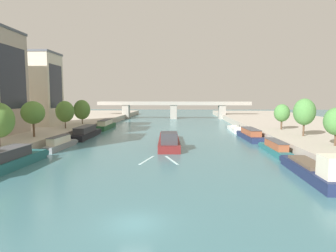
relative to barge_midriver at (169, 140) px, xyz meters
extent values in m
plane|color=#42757F|center=(-1.00, -35.04, -0.98)|extent=(400.00, 400.00, 0.00)
cube|color=#B7AD9E|center=(-39.63, 19.96, -0.02)|extent=(36.00, 170.00, 1.91)
cube|color=#B7AD9E|center=(37.63, 19.96, -0.02)|extent=(36.00, 170.00, 1.91)
cube|color=maroon|center=(-0.04, 0.78, -0.37)|extent=(4.74, 20.27, 1.20)
cube|color=maroon|center=(-0.55, 11.18, -0.25)|extent=(3.63, 1.42, 0.97)
cube|color=maroon|center=(-0.04, 0.78, 0.26)|extent=(4.82, 20.28, 0.06)
cube|color=#38383D|center=(0.30, -6.05, 1.27)|extent=(3.01, 4.16, 1.96)
cube|color=black|center=(0.20, -4.03, 1.56)|extent=(2.25, 0.14, 0.55)
cube|color=brown|center=(-0.14, 2.79, 0.47)|extent=(3.44, 10.59, 0.36)
cylinder|color=#232328|center=(0.82, -5.21, 0.84)|extent=(0.07, 0.07, 1.10)
cube|color=silver|center=(0.96, -13.48, -0.96)|extent=(2.28, 5.80, 0.03)
cube|color=silver|center=(-2.64, -13.66, -0.96)|extent=(1.72, 5.92, 0.03)
cube|color=#23666B|center=(-20.02, -20.33, -0.33)|extent=(3.70, 15.35, 1.29)
cube|color=#23666B|center=(-19.73, -12.37, -0.20)|extent=(3.03, 1.37, 1.02)
cube|color=#23666B|center=(-20.02, -20.33, 0.35)|extent=(3.76, 15.35, 0.06)
cube|color=#38383D|center=(-20.05, -21.10, 1.03)|extent=(2.93, 9.84, 1.30)
cube|color=#4C4C51|center=(-20.05, -21.10, 1.72)|extent=(3.13, 10.14, 0.08)
cube|color=gray|center=(-19.34, -4.93, -0.49)|extent=(2.14, 10.13, 0.97)
cube|color=gray|center=(-19.15, 0.45, -0.39)|extent=(1.73, 1.27, 0.85)
cube|color=gray|center=(-19.34, -4.93, 0.03)|extent=(2.17, 10.13, 0.06)
cube|color=beige|center=(-19.36, -5.43, 0.69)|extent=(1.69, 6.49, 1.28)
cube|color=#4C4C51|center=(-19.36, -5.43, 1.37)|extent=(1.80, 6.69, 0.08)
cylinder|color=#232328|center=(-19.18, -7.96, 0.61)|extent=(0.07, 0.07, 1.10)
cube|color=black|center=(-19.54, 9.78, -0.37)|extent=(3.25, 15.12, 1.21)
cube|color=black|center=(-19.72, 17.66, -0.25)|extent=(2.78, 1.32, 0.97)
cube|color=black|center=(-19.54, 9.78, 0.26)|extent=(3.30, 15.13, 0.06)
cube|color=#38383D|center=(-19.52, 9.03, 0.96)|extent=(2.60, 9.69, 1.33)
cube|color=#4C4C51|center=(-19.52, 9.03, 1.66)|extent=(2.78, 9.99, 0.08)
cylinder|color=#232328|center=(-19.00, 5.28, 0.84)|extent=(0.07, 0.07, 1.10)
cube|color=#235633|center=(-19.87, 28.26, -0.37)|extent=(2.91, 14.57, 1.22)
cube|color=#235633|center=(-20.00, 35.87, -0.24)|extent=(2.55, 1.30, 0.98)
cube|color=#235633|center=(-19.87, 28.26, 0.27)|extent=(2.97, 14.57, 0.06)
cube|color=beige|center=(-19.85, 27.54, 1.00)|extent=(2.34, 9.33, 1.39)
cube|color=#4C4C51|center=(-19.85, 27.54, 1.74)|extent=(2.51, 9.62, 0.08)
cylinder|color=#232328|center=(-19.39, 23.91, 0.85)|extent=(0.07, 0.07, 1.10)
cube|color=#1E284C|center=(17.51, -21.85, -0.38)|extent=(3.15, 13.82, 1.20)
cube|color=#1E284C|center=(17.71, -14.63, -0.26)|extent=(2.68, 1.32, 0.97)
cube|color=#1E284C|center=(17.51, -21.85, 0.25)|extent=(3.21, 13.82, 0.06)
cube|color=beige|center=(17.39, -26.53, 1.40)|extent=(2.16, 2.80, 2.23)
cube|color=black|center=(17.43, -25.14, 1.73)|extent=(1.67, 0.07, 0.62)
cube|color=brown|center=(17.55, -20.48, 0.46)|extent=(2.36, 7.20, 0.36)
cylinder|color=#232328|center=(17.82, -25.99, 0.83)|extent=(0.07, 0.07, 1.10)
cube|color=#23666B|center=(17.83, -7.45, -0.52)|extent=(1.98, 11.48, 0.91)
cube|color=#23666B|center=(17.82, -1.36, -0.43)|extent=(1.86, 1.21, 0.82)
cube|color=#23666B|center=(17.83, -7.45, -0.03)|extent=(2.02, 11.48, 0.06)
cube|color=#9E5133|center=(17.83, -8.02, 0.58)|extent=(1.62, 7.35, 1.17)
cube|color=#4C4C51|center=(17.83, -8.02, 1.21)|extent=(1.74, 7.57, 0.08)
cylinder|color=#232328|center=(18.13, -10.89, 0.55)|extent=(0.07, 0.07, 1.10)
cube|color=#1E284C|center=(17.53, 8.62, -0.44)|extent=(3.09, 13.65, 1.07)
cube|color=#1E284C|center=(17.33, 15.76, -0.33)|extent=(2.61, 1.30, 0.90)
cube|color=#1E284C|center=(17.53, 8.62, 0.13)|extent=(3.15, 13.65, 0.06)
cube|color=#9E5133|center=(17.55, 7.94, 0.79)|extent=(2.47, 8.75, 1.26)
cube|color=#4C4C51|center=(17.55, 7.94, 1.45)|extent=(2.64, 9.01, 0.08)
cylinder|color=#232328|center=(18.05, 4.56, 0.71)|extent=(0.07, 0.07, 1.10)
cube|color=silver|center=(17.11, 23.65, -0.49)|extent=(2.63, 12.49, 0.96)
cube|color=silver|center=(17.17, 30.23, -0.40)|extent=(2.40, 1.23, 0.84)
cube|color=silver|center=(17.11, 23.65, 0.02)|extent=(2.68, 12.49, 0.06)
cube|color=white|center=(17.14, 26.39, 0.25)|extent=(1.27, 0.91, 0.40)
cube|color=white|center=(17.08, 20.16, 0.29)|extent=(1.39, 1.11, 0.48)
cylinder|color=#232328|center=(17.46, 19.91, 0.60)|extent=(0.07, 0.07, 1.10)
cylinder|color=brown|center=(-25.05, -3.25, 2.61)|extent=(0.39, 0.39, 3.35)
ellipsoid|color=#568438|center=(-25.05, -3.25, 5.45)|extent=(4.21, 4.21, 4.23)
cylinder|color=brown|center=(-25.10, 11.46, 2.24)|extent=(0.26, 0.26, 2.62)
ellipsoid|color=#568438|center=(-25.10, 11.46, 4.92)|extent=(4.25, 4.25, 4.98)
cylinder|color=brown|center=(-25.06, 22.95, 2.16)|extent=(0.26, 0.26, 2.45)
ellipsoid|color=#568438|center=(-25.06, 22.95, 4.86)|extent=(4.50, 4.50, 5.39)
cylinder|color=brown|center=(25.67, -10.97, 2.22)|extent=(0.31, 0.31, 2.57)
ellipsoid|color=#4C8942|center=(25.67, -10.97, 4.65)|extent=(3.60, 3.60, 4.17)
cylinder|color=brown|center=(25.54, 0.10, 2.54)|extent=(0.34, 0.34, 3.22)
ellipsoid|color=#4C8942|center=(25.54, 0.10, 5.53)|extent=(4.00, 4.00, 5.01)
cylinder|color=brown|center=(25.26, 11.43, 2.27)|extent=(0.39, 0.39, 2.68)
ellipsoid|color=#4C8942|center=(25.26, 11.43, 4.71)|extent=(3.47, 3.47, 3.99)
cube|color=#232833|center=(-30.61, 0.46, 12.06)|extent=(0.04, 8.97, 12.13)
cube|color=beige|center=(-36.09, 18.51, 10.13)|extent=(11.97, 9.13, 18.40)
cube|color=#565B66|center=(-36.09, 18.51, 19.58)|extent=(12.33, 9.40, 0.50)
cube|color=#232833|center=(-30.09, 18.51, 11.05)|extent=(0.04, 7.30, 11.04)
cube|color=#9E998E|center=(-1.00, 68.32, 5.23)|extent=(65.25, 4.40, 0.60)
cube|color=#9E998E|center=(-1.00, 66.32, 5.98)|extent=(65.25, 0.30, 0.90)
cube|color=#9E998E|center=(-1.00, 70.32, 5.98)|extent=(65.25, 0.30, 0.90)
cube|color=#9E998E|center=(-21.63, 68.32, 1.98)|extent=(2.80, 3.60, 5.91)
cube|color=#9E998E|center=(-1.00, 68.32, 1.98)|extent=(2.80, 3.60, 5.91)
cube|color=#9E998E|center=(19.63, 68.32, 1.98)|extent=(2.80, 3.60, 5.91)
camera|label=1|loc=(2.43, -55.13, 8.25)|focal=30.75mm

